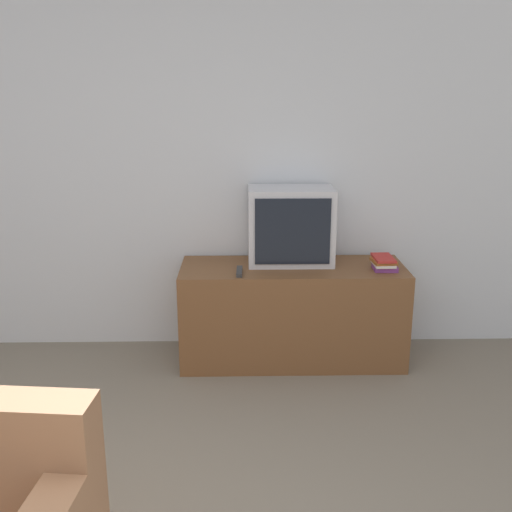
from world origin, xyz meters
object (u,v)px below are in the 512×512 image
object	(u,v)px
tv_stand	(292,313)
remote_on_stand	(239,272)
television	(291,226)
book_stack	(384,263)

from	to	relation	value
tv_stand	remote_on_stand	bearing A→B (deg)	-157.73
remote_on_stand	tv_stand	bearing A→B (deg)	22.27
television	tv_stand	bearing A→B (deg)	-83.47
book_stack	tv_stand	bearing A→B (deg)	171.86
television	book_stack	xyz separation A→B (m)	(0.60, -0.18, -0.21)
remote_on_stand	television	bearing A→B (deg)	35.25
television	remote_on_stand	world-z (taller)	television
book_stack	remote_on_stand	world-z (taller)	book_stack
remote_on_stand	book_stack	bearing A→B (deg)	3.72
tv_stand	book_stack	xyz separation A→B (m)	(0.58, -0.08, 0.37)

